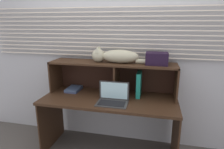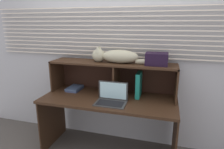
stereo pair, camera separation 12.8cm
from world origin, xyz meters
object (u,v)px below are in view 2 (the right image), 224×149
Objects in this scene: cat at (115,56)px; book_stack at (75,88)px; binder_upright at (139,84)px; storage_box at (157,59)px; laptop at (111,98)px.

cat reaches higher than book_stack.
cat is 0.45m from binder_upright.
storage_box is at bearing 0.04° from book_stack.
binder_upright is at bearing 46.22° from laptop.
storage_box is (0.49, 0.00, -0.01)m from cat.
cat reaches higher than binder_upright.
storage_box is at bearing 31.15° from laptop.
laptop is at bearing -148.85° from storage_box.
binder_upright is (0.27, 0.28, 0.10)m from laptop.
binder_upright is 0.88m from book_stack.
cat is at bearing 180.00° from binder_upright.
storage_box is at bearing 0.00° from cat.
book_stack is (-0.87, -0.00, -0.13)m from binder_upright.
storage_box is at bearing 0.00° from binder_upright.
laptop is 1.38× the size of storage_box.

